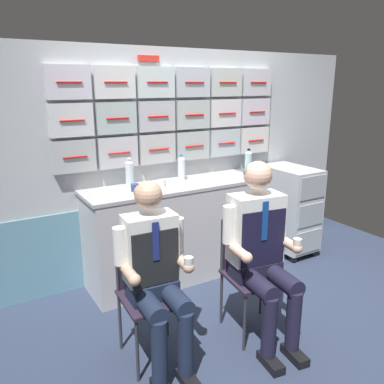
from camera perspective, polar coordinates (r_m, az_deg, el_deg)
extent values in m
cube|color=#293247|center=(3.36, 11.09, -18.40)|extent=(4.80, 4.80, 0.04)
cube|color=#B3B9BF|center=(3.99, -1.40, 4.46)|extent=(4.20, 0.06, 2.15)
cube|color=#5C8FA4|center=(4.15, -1.09, -5.20)|extent=(4.12, 0.01, 0.74)
cube|color=#A6AFB0|center=(3.50, -16.59, 4.94)|extent=(0.36, 0.06, 0.27)
cylinder|color=red|center=(3.47, -16.43, 4.85)|extent=(0.20, 0.01, 0.01)
cube|color=#BBBAC2|center=(3.62, -10.60, 5.63)|extent=(0.36, 0.06, 0.27)
cylinder|color=red|center=(3.58, -10.39, 5.55)|extent=(0.20, 0.01, 0.01)
cube|color=#B1B3B5|center=(3.77, -5.02, 6.22)|extent=(0.36, 0.06, 0.27)
cylinder|color=red|center=(3.74, -4.76, 6.14)|extent=(0.20, 0.01, 0.01)
cube|color=#A5AEAE|center=(3.95, 0.10, 6.70)|extent=(0.36, 0.06, 0.27)
cylinder|color=red|center=(3.92, 0.38, 6.63)|extent=(0.20, 0.01, 0.01)
cube|color=#B0BBC3|center=(4.17, 4.73, 7.10)|extent=(0.36, 0.06, 0.27)
cylinder|color=red|center=(4.14, 5.04, 7.03)|extent=(0.20, 0.01, 0.01)
cube|color=silver|center=(4.40, 8.90, 7.41)|extent=(0.36, 0.06, 0.27)
cylinder|color=red|center=(4.37, 9.22, 7.35)|extent=(0.20, 0.01, 0.01)
cube|color=silver|center=(3.47, -16.98, 9.86)|extent=(0.36, 0.06, 0.27)
cylinder|color=red|center=(3.43, -16.82, 9.82)|extent=(0.20, 0.01, 0.01)
cube|color=#A5B7B8|center=(3.58, -10.84, 10.40)|extent=(0.36, 0.06, 0.27)
cylinder|color=red|center=(3.55, -10.62, 10.37)|extent=(0.20, 0.01, 0.01)
cube|color=#B1B2BA|center=(3.73, -5.13, 10.80)|extent=(0.36, 0.06, 0.27)
cylinder|color=red|center=(3.70, -4.87, 10.77)|extent=(0.20, 0.01, 0.01)
cube|color=#A9B4B2|center=(3.92, 0.10, 11.08)|extent=(0.36, 0.06, 0.27)
cylinder|color=red|center=(3.89, 0.39, 11.04)|extent=(0.20, 0.01, 0.01)
cube|color=silver|center=(4.13, 4.83, 11.25)|extent=(0.36, 0.06, 0.27)
cylinder|color=red|center=(4.10, 5.14, 11.21)|extent=(0.20, 0.01, 0.01)
cube|color=silver|center=(4.37, 9.07, 11.34)|extent=(0.36, 0.06, 0.27)
cylinder|color=red|center=(4.34, 9.39, 11.30)|extent=(0.20, 0.01, 0.01)
cube|color=silver|center=(3.45, -17.38, 14.85)|extent=(0.36, 0.06, 0.27)
cylinder|color=red|center=(3.42, -17.22, 14.86)|extent=(0.20, 0.01, 0.01)
cube|color=silver|center=(3.57, -11.09, 15.24)|extent=(0.36, 0.06, 0.27)
cylinder|color=red|center=(3.53, -10.87, 15.25)|extent=(0.20, 0.01, 0.01)
cube|color=silver|center=(3.72, -5.25, 15.45)|extent=(0.36, 0.06, 0.27)
cylinder|color=red|center=(3.69, -4.98, 15.46)|extent=(0.20, 0.01, 0.01)
cube|color=#B2B7C4|center=(3.91, 0.10, 15.50)|extent=(0.36, 0.06, 0.27)
cylinder|color=red|center=(3.88, 0.40, 15.50)|extent=(0.20, 0.01, 0.01)
cube|color=#B3BBB5|center=(4.12, 4.92, 15.44)|extent=(0.36, 0.06, 0.27)
cylinder|color=red|center=(4.09, 5.24, 15.44)|extent=(0.20, 0.01, 0.01)
cube|color=#BABAC1|center=(4.36, 9.24, 15.30)|extent=(0.36, 0.06, 0.27)
cylinder|color=red|center=(4.33, 9.57, 15.29)|extent=(0.20, 0.01, 0.01)
cube|color=red|center=(3.71, -6.26, 18.57)|extent=(0.20, 0.02, 0.05)
cube|color=#BBB8BA|center=(3.81, -2.37, -5.89)|extent=(1.68, 0.52, 0.90)
cube|color=#ACA9AB|center=(3.66, -2.45, 0.91)|extent=(1.71, 0.53, 0.03)
sphere|color=black|center=(4.38, 14.39, -9.32)|extent=(0.07, 0.07, 0.07)
sphere|color=black|center=(4.59, 17.16, -8.36)|extent=(0.07, 0.07, 0.07)
sphere|color=black|center=(4.75, 9.68, -7.08)|extent=(0.07, 0.07, 0.07)
sphere|color=black|center=(4.94, 12.43, -6.30)|extent=(0.07, 0.07, 0.07)
cube|color=#ABB3B7|center=(4.50, 13.72, -2.10)|extent=(0.40, 0.64, 0.89)
cube|color=#979EA3|center=(4.39, 16.45, -6.86)|extent=(0.35, 0.01, 0.24)
cube|color=#979EA3|center=(4.29, 16.74, -3.19)|extent=(0.35, 0.01, 0.24)
cube|color=#979EA3|center=(4.21, 17.05, 0.63)|extent=(0.35, 0.01, 0.24)
cylinder|color=#28282D|center=(4.19, 16.95, 2.39)|extent=(0.32, 0.02, 0.02)
cylinder|color=#2D2D33|center=(2.68, -7.87, -21.72)|extent=(0.02, 0.02, 0.44)
cylinder|color=#2D2D33|center=(2.79, -0.46, -19.87)|extent=(0.02, 0.02, 0.44)
cylinder|color=#2D2D33|center=(2.97, -10.31, -17.83)|extent=(0.02, 0.02, 0.44)
cylinder|color=#2D2D33|center=(3.07, -3.61, -16.38)|extent=(0.02, 0.02, 0.44)
cube|color=#281F2F|center=(2.75, -5.69, -14.93)|extent=(0.43, 0.43, 0.02)
cube|color=#281F2F|center=(2.81, -7.25, -9.41)|extent=(0.37, 0.05, 0.40)
cylinder|color=#2D2D33|center=(2.75, -10.76, -10.12)|extent=(0.02, 0.02, 0.40)
cylinder|color=#2D2D33|center=(2.86, -3.76, -8.85)|extent=(0.02, 0.02, 0.40)
cube|color=black|center=(2.75, -0.49, -25.52)|extent=(0.10, 0.23, 0.06)
cylinder|color=#192238|center=(2.57, -4.70, -21.97)|extent=(0.10, 0.10, 0.43)
cylinder|color=#192238|center=(2.63, -0.92, -20.97)|extent=(0.10, 0.10, 0.43)
cylinder|color=#192238|center=(2.56, -6.25, -15.80)|extent=(0.15, 0.36, 0.13)
cylinder|color=#192238|center=(2.62, -2.55, -14.97)|extent=(0.15, 0.36, 0.13)
cube|color=#192238|center=(2.71, -5.73, -13.63)|extent=(0.33, 0.22, 0.12)
cube|color=white|center=(2.60, -6.06, -7.95)|extent=(0.35, 0.21, 0.45)
cube|color=black|center=(2.54, -5.23, -9.48)|extent=(0.31, 0.03, 0.36)
cube|color=navy|center=(2.48, -5.22, -7.10)|extent=(0.04, 0.01, 0.25)
cylinder|color=white|center=(2.53, -10.33, -7.66)|extent=(0.08, 0.08, 0.24)
cylinder|color=tan|center=(2.50, -9.03, -11.40)|extent=(0.08, 0.23, 0.07)
sphere|color=tan|center=(2.42, -8.25, -12.39)|extent=(0.08, 0.08, 0.08)
cylinder|color=white|center=(2.66, -2.08, -6.24)|extent=(0.08, 0.08, 0.24)
cylinder|color=tan|center=(2.62, -1.50, -9.92)|extent=(0.08, 0.23, 0.07)
sphere|color=tan|center=(2.54, -0.49, -10.79)|extent=(0.08, 0.08, 0.08)
cylinder|color=silver|center=(2.52, -0.49, -9.98)|extent=(0.06, 0.06, 0.06)
sphere|color=tan|center=(2.49, -6.29, -0.44)|extent=(0.18, 0.18, 0.18)
ellipsoid|color=tan|center=(2.49, -6.41, -0.01)|extent=(0.18, 0.17, 0.12)
cylinder|color=#2D2D33|center=(2.93, 7.57, -18.17)|extent=(0.02, 0.02, 0.44)
cylinder|color=#2D2D33|center=(3.10, 13.59, -16.42)|extent=(0.02, 0.02, 0.44)
cylinder|color=#2D2D33|center=(3.20, 4.24, -14.96)|extent=(0.02, 0.02, 0.44)
cylinder|color=#2D2D33|center=(3.35, 9.90, -13.59)|extent=(0.02, 0.02, 0.44)
cube|color=#281F2F|center=(3.03, 9.01, -12.01)|extent=(0.45, 0.45, 0.02)
cube|color=#281F2F|center=(3.09, 7.33, -7.07)|extent=(0.37, 0.08, 0.40)
cylinder|color=#2D2D33|center=(3.00, 4.41, -7.68)|extent=(0.02, 0.02, 0.40)
cylinder|color=#2D2D33|center=(3.17, 10.27, -6.60)|extent=(0.02, 0.02, 0.40)
cube|color=black|center=(2.93, 11.23, -22.89)|extent=(0.12, 0.23, 0.06)
cube|color=black|center=(3.02, 14.54, -21.73)|extent=(0.12, 0.23, 0.06)
cylinder|color=black|center=(2.81, 11.03, -18.53)|extent=(0.10, 0.10, 0.43)
cylinder|color=black|center=(2.91, 14.39, -17.47)|extent=(0.10, 0.10, 0.43)
cylinder|color=black|center=(2.82, 9.25, -12.79)|extent=(0.19, 0.41, 0.13)
cylinder|color=black|center=(2.92, 12.58, -11.96)|extent=(0.19, 0.41, 0.13)
cube|color=black|center=(3.00, 9.07, -10.80)|extent=(0.38, 0.25, 0.12)
cube|color=white|center=(2.89, 9.12, -5.12)|extent=(0.40, 0.26, 0.50)
cube|color=black|center=(2.82, 10.23, -6.58)|extent=(0.34, 0.06, 0.40)
cube|color=navy|center=(2.77, 10.45, -4.14)|extent=(0.04, 0.01, 0.28)
cylinder|color=white|center=(2.77, 5.31, -4.71)|extent=(0.08, 0.08, 0.27)
cylinder|color=#E2AC92|center=(2.74, 6.71, -8.44)|extent=(0.10, 0.26, 0.07)
sphere|color=#E2AC92|center=(2.65, 7.90, -9.32)|extent=(0.08, 0.08, 0.08)
cylinder|color=white|center=(2.99, 12.72, -3.52)|extent=(0.08, 0.08, 0.27)
cylinder|color=#E2AC92|center=(2.94, 13.48, -7.07)|extent=(0.10, 0.26, 0.07)
sphere|color=#E2AC92|center=(2.86, 14.80, -7.83)|extent=(0.08, 0.08, 0.08)
cylinder|color=silver|center=(2.85, 14.86, -7.09)|extent=(0.06, 0.06, 0.06)
sphere|color=#E2AC92|center=(2.78, 9.45, 2.41)|extent=(0.20, 0.20, 0.20)
ellipsoid|color=gray|center=(2.79, 9.31, 2.83)|extent=(0.22, 0.20, 0.14)
cylinder|color=silver|center=(3.57, -8.94, 2.43)|extent=(0.07, 0.07, 0.22)
cone|color=silver|center=(3.54, -9.03, 4.36)|extent=(0.07, 0.07, 0.02)
cylinder|color=silver|center=(3.54, -9.04, 4.71)|extent=(0.03, 0.03, 0.02)
cylinder|color=#AFDDE3|center=(3.87, 8.09, 3.72)|extent=(0.07, 0.07, 0.25)
cone|color=#AFDDE3|center=(3.84, 8.16, 5.75)|extent=(0.07, 0.07, 0.02)
cylinder|color=black|center=(3.84, 8.18, 6.08)|extent=(0.03, 0.03, 0.02)
cylinder|color=silver|center=(3.80, -1.52, 3.27)|extent=(0.07, 0.07, 0.20)
cone|color=silver|center=(3.78, -1.53, 4.97)|extent=(0.07, 0.07, 0.02)
cylinder|color=#2E75C7|center=(3.77, -1.53, 5.30)|extent=(0.03, 0.03, 0.02)
cylinder|color=navy|center=(3.44, -8.20, 0.64)|extent=(0.07, 0.07, 0.06)
cylinder|color=#382114|center=(3.44, -8.22, 1.06)|extent=(0.06, 0.06, 0.01)
cylinder|color=silver|center=(3.57, -4.31, 1.29)|extent=(0.06, 0.06, 0.06)
cylinder|color=#382114|center=(3.57, -4.31, 1.70)|extent=(0.05, 0.05, 0.01)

